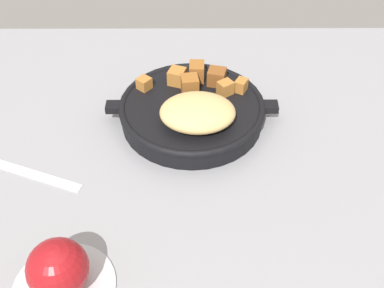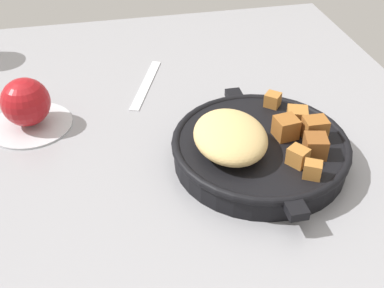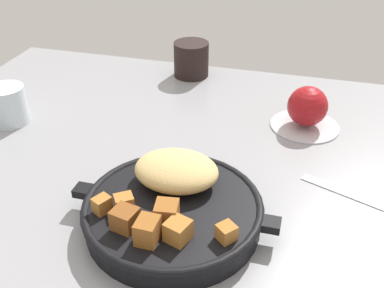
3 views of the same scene
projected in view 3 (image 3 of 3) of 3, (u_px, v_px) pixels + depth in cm
name	position (u px, v px, depth cm)	size (l,w,h in cm)	color
ground_plane	(190.00, 180.00, 74.15)	(111.73, 87.12, 2.40)	gray
cast_iron_skillet	(173.00, 206.00, 62.53)	(29.15, 24.81, 7.80)	black
saucer_plate	(305.00, 125.00, 86.01)	(12.87, 12.87, 0.60)	#B7BABF
red_apple	(308.00, 106.00, 83.84)	(7.44, 7.44, 7.44)	maroon
butter_knife	(356.00, 196.00, 68.38)	(17.22, 1.60, 0.36)	silver
water_glass_short	(8.00, 105.00, 85.72)	(7.01, 7.01, 7.25)	silver
coffee_mug_dark	(191.00, 59.00, 103.93)	(7.94, 7.94, 7.84)	black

